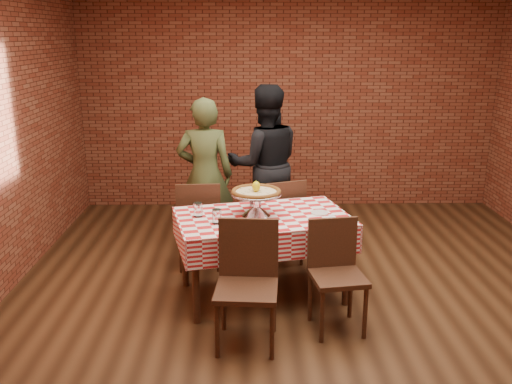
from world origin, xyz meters
The scene contains 19 objects.
ground centered at (0.00, 0.00, 0.00)m, with size 6.00×6.00×0.00m, color black.
back_wall centered at (0.00, 3.00, 1.45)m, with size 5.50×5.50×0.00m, color maroon.
table centered at (-0.42, 0.20, 0.38)m, with size 1.47×0.88×0.75m, color #462516.
tablecloth centered at (-0.42, 0.20, 0.63)m, with size 1.50×0.92×0.25m, color red, non-canonical shape.
pizza_stand centered at (-0.48, 0.21, 0.86)m, with size 0.45×0.45×0.20m, color silver, non-canonical shape.
pizza centered at (-0.48, 0.21, 0.97)m, with size 0.43×0.43×0.03m, color beige.
lemon centered at (-0.48, 0.21, 1.02)m, with size 0.07×0.07×0.09m, color yellow.
water_glass_left centered at (-0.81, 0.00, 0.82)m, with size 0.08×0.08×0.12m, color white.
water_glass_right centered at (-0.99, 0.18, 0.82)m, with size 0.08×0.08×0.12m, color white.
side_plate centered at (0.08, 0.25, 0.76)m, with size 0.15×0.15×0.01m, color white.
sweetener_packet_a centered at (0.15, 0.13, 0.76)m, with size 0.05×0.04×0.01m, color white.
sweetener_packet_b centered at (0.18, 0.19, 0.76)m, with size 0.05×0.04×0.01m, color white.
condiment_caddy centered at (-0.49, 0.47, 0.83)m, with size 0.10×0.08×0.15m, color silver.
chair_near_left centered at (-0.57, -0.64, 0.47)m, with size 0.46×0.46×0.94m, color #462516, non-canonical shape.
chair_near_right centered at (0.15, -0.43, 0.44)m, with size 0.40×0.40×0.88m, color #462516, non-canonical shape.
chair_far_left centered at (-1.04, 0.90, 0.45)m, with size 0.43×0.43×0.91m, color #462516, non-canonical shape.
chair_far_right centered at (-0.24, 0.98, 0.45)m, with size 0.42×0.42×0.90m, color #462516, non-canonical shape.
diner_olive centered at (-1.01, 1.37, 0.83)m, with size 0.61×0.40×1.66m, color #414B26.
diner_black centered at (-0.36, 1.64, 0.89)m, with size 0.86×0.67×1.77m, color black.
Camera 1 is at (-0.56, -4.45, 2.30)m, focal length 39.25 mm.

